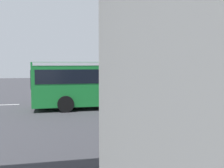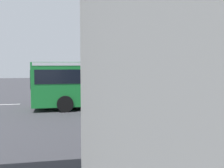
% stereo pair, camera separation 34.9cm
% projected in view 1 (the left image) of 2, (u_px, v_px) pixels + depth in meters
% --- Properties ---
extents(ground, '(80.00, 80.00, 0.00)m').
position_uv_depth(ground, '(121.00, 108.00, 18.77)').
color(ground, '#38383D').
extents(city_bus, '(11.54, 2.85, 3.15)m').
position_uv_depth(city_bus, '(118.00, 80.00, 19.18)').
color(city_bus, '#1E8C38').
rests_on(city_bus, ground).
extents(traffic_sign, '(0.08, 0.60, 2.80)m').
position_uv_depth(traffic_sign, '(190.00, 76.00, 24.81)').
color(traffic_sign, slate).
rests_on(traffic_sign, ground).
extents(lane_dash_leftmost, '(2.00, 0.20, 0.01)m').
position_uv_depth(lane_dash_leftmost, '(201.00, 99.00, 23.82)').
color(lane_dash_leftmost, silver).
rests_on(lane_dash_leftmost, ground).
extents(lane_dash_left, '(2.00, 0.20, 0.01)m').
position_uv_depth(lane_dash_left, '(158.00, 100.00, 22.95)').
color(lane_dash_left, silver).
rests_on(lane_dash_left, ground).
extents(lane_dash_centre, '(2.00, 0.20, 0.01)m').
position_uv_depth(lane_dash_centre, '(111.00, 101.00, 22.08)').
color(lane_dash_centre, silver).
rests_on(lane_dash_centre, ground).
extents(lane_dash_right, '(2.00, 0.20, 0.01)m').
position_uv_depth(lane_dash_right, '(60.00, 103.00, 21.21)').
color(lane_dash_right, silver).
rests_on(lane_dash_right, ground).
extents(lane_dash_rightmost, '(2.00, 0.20, 0.01)m').
position_uv_depth(lane_dash_rightmost, '(5.00, 105.00, 20.33)').
color(lane_dash_rightmost, silver).
rests_on(lane_dash_rightmost, ground).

